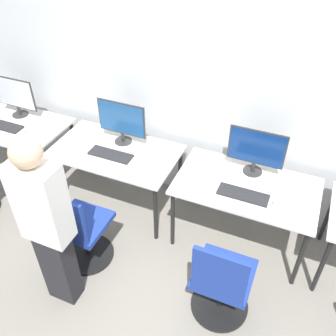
{
  "coord_description": "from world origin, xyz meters",
  "views": [
    {
      "loc": [
        0.99,
        -2.18,
        2.89
      ],
      "look_at": [
        0.0,
        0.15,
        0.85
      ],
      "focal_mm": 40.0,
      "sensor_mm": 36.0,
      "label": 1
    }
  ],
  "objects_px": {
    "keyboard_far_left": "(4,126)",
    "office_chair_left": "(80,232)",
    "office_chair_right": "(221,285)",
    "monitor_right": "(256,150)",
    "monitor_left": "(122,121)",
    "mouse_right": "(276,202)",
    "mouse_far_left": "(24,131)",
    "keyboard_right": "(243,194)",
    "keyboard_left": "(111,155)",
    "person_left": "(47,223)",
    "mouse_left": "(138,160)",
    "monitor_far_left": "(15,95)"
  },
  "relations": [
    {
      "from": "office_chair_left",
      "to": "person_left",
      "type": "height_order",
      "value": "person_left"
    },
    {
      "from": "monitor_left",
      "to": "mouse_right",
      "type": "relative_size",
      "value": 5.64
    },
    {
      "from": "keyboard_far_left",
      "to": "mouse_far_left",
      "type": "height_order",
      "value": "mouse_far_left"
    },
    {
      "from": "keyboard_right",
      "to": "mouse_right",
      "type": "relative_size",
      "value": 4.87
    },
    {
      "from": "mouse_far_left",
      "to": "monitor_right",
      "type": "xyz_separation_m",
      "value": [
        2.38,
        0.3,
        0.23
      ]
    },
    {
      "from": "mouse_far_left",
      "to": "keyboard_left",
      "type": "relative_size",
      "value": 0.21
    },
    {
      "from": "mouse_left",
      "to": "monitor_right",
      "type": "relative_size",
      "value": 0.18
    },
    {
      "from": "keyboard_left",
      "to": "person_left",
      "type": "xyz_separation_m",
      "value": [
        0.12,
        -1.1,
        0.17
      ]
    },
    {
      "from": "monitor_far_left",
      "to": "keyboard_far_left",
      "type": "xyz_separation_m",
      "value": [
        0.0,
        -0.27,
        -0.23
      ]
    },
    {
      "from": "keyboard_left",
      "to": "keyboard_right",
      "type": "height_order",
      "value": "same"
    },
    {
      "from": "office_chair_left",
      "to": "person_left",
      "type": "bearing_deg",
      "value": -82.43
    },
    {
      "from": "keyboard_far_left",
      "to": "office_chair_left",
      "type": "relative_size",
      "value": 0.48
    },
    {
      "from": "monitor_left",
      "to": "keyboard_right",
      "type": "height_order",
      "value": "monitor_left"
    },
    {
      "from": "keyboard_far_left",
      "to": "keyboard_left",
      "type": "xyz_separation_m",
      "value": [
        1.33,
        0.0,
        0.0
      ]
    },
    {
      "from": "person_left",
      "to": "monitor_left",
      "type": "bearing_deg",
      "value": 95.02
    },
    {
      "from": "keyboard_far_left",
      "to": "monitor_right",
      "type": "distance_m",
      "value": 2.68
    },
    {
      "from": "mouse_far_left",
      "to": "mouse_right",
      "type": "height_order",
      "value": "same"
    },
    {
      "from": "person_left",
      "to": "monitor_right",
      "type": "height_order",
      "value": "person_left"
    },
    {
      "from": "monitor_right",
      "to": "mouse_right",
      "type": "distance_m",
      "value": 0.49
    },
    {
      "from": "mouse_left",
      "to": "office_chair_right",
      "type": "distance_m",
      "value": 1.38
    },
    {
      "from": "mouse_far_left",
      "to": "office_chair_right",
      "type": "distance_m",
      "value": 2.57
    },
    {
      "from": "keyboard_far_left",
      "to": "mouse_left",
      "type": "height_order",
      "value": "mouse_left"
    },
    {
      "from": "keyboard_far_left",
      "to": "monitor_right",
      "type": "bearing_deg",
      "value": 6.39
    },
    {
      "from": "mouse_right",
      "to": "mouse_far_left",
      "type": "bearing_deg",
      "value": 179.08
    },
    {
      "from": "keyboard_left",
      "to": "office_chair_right",
      "type": "height_order",
      "value": "office_chair_right"
    },
    {
      "from": "keyboard_left",
      "to": "person_left",
      "type": "height_order",
      "value": "person_left"
    },
    {
      "from": "mouse_left",
      "to": "monitor_far_left",
      "type": "bearing_deg",
      "value": 171.27
    },
    {
      "from": "mouse_left",
      "to": "mouse_right",
      "type": "relative_size",
      "value": 1.0
    },
    {
      "from": "keyboard_left",
      "to": "office_chair_right",
      "type": "distance_m",
      "value": 1.61
    },
    {
      "from": "keyboard_right",
      "to": "office_chair_right",
      "type": "relative_size",
      "value": 0.48
    },
    {
      "from": "keyboard_far_left",
      "to": "office_chair_right",
      "type": "bearing_deg",
      "value": -15.63
    },
    {
      "from": "mouse_right",
      "to": "keyboard_left",
      "type": "bearing_deg",
      "value": 178.47
    },
    {
      "from": "keyboard_left",
      "to": "person_left",
      "type": "bearing_deg",
      "value": -83.81
    },
    {
      "from": "monitor_far_left",
      "to": "keyboard_right",
      "type": "height_order",
      "value": "monitor_far_left"
    },
    {
      "from": "mouse_left",
      "to": "monitor_right",
      "type": "xyz_separation_m",
      "value": [
        1.04,
        0.28,
        0.23
      ]
    },
    {
      "from": "mouse_left",
      "to": "person_left",
      "type": "xyz_separation_m",
      "value": [
        -0.17,
        -1.12,
        0.17
      ]
    },
    {
      "from": "mouse_right",
      "to": "keyboard_right",
      "type": "bearing_deg",
      "value": -177.76
    },
    {
      "from": "mouse_left",
      "to": "monitor_right",
      "type": "distance_m",
      "value": 1.1
    },
    {
      "from": "mouse_right",
      "to": "person_left",
      "type": "bearing_deg",
      "value": -144.58
    },
    {
      "from": "monitor_far_left",
      "to": "keyboard_left",
      "type": "bearing_deg",
      "value": -11.4
    },
    {
      "from": "monitor_left",
      "to": "person_left",
      "type": "bearing_deg",
      "value": -84.98
    },
    {
      "from": "monitor_far_left",
      "to": "mouse_far_left",
      "type": "xyz_separation_m",
      "value": [
        0.27,
        -0.27,
        -0.23
      ]
    },
    {
      "from": "keyboard_far_left",
      "to": "keyboard_right",
      "type": "xyz_separation_m",
      "value": [
        2.66,
        -0.05,
        0.0
      ]
    },
    {
      "from": "keyboard_far_left",
      "to": "mouse_right",
      "type": "xyz_separation_m",
      "value": [
        2.93,
        -0.04,
        0.01
      ]
    },
    {
      "from": "mouse_right",
      "to": "monitor_far_left",
      "type": "bearing_deg",
      "value": 173.96
    },
    {
      "from": "mouse_far_left",
      "to": "keyboard_right",
      "type": "relative_size",
      "value": 0.21
    },
    {
      "from": "monitor_right",
      "to": "office_chair_right",
      "type": "bearing_deg",
      "value": -87.35
    },
    {
      "from": "monitor_left",
      "to": "monitor_right",
      "type": "distance_m",
      "value": 1.33
    },
    {
      "from": "office_chair_right",
      "to": "monitor_right",
      "type": "bearing_deg",
      "value": 92.65
    },
    {
      "from": "keyboard_far_left",
      "to": "keyboard_right",
      "type": "relative_size",
      "value": 1.0
    }
  ]
}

